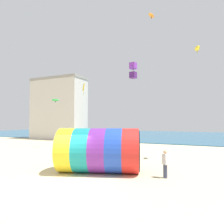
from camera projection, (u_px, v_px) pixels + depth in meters
name	position (u px, v px, depth m)	size (l,w,h in m)	color
ground_plane	(62.00, 179.00, 12.59)	(120.00, 120.00, 0.00)	beige
sea	(178.00, 136.00, 50.07)	(120.00, 40.00, 0.10)	#236084
giant_inflatable_tube	(99.00, 150.00, 14.29)	(5.87, 4.48, 2.88)	yellow
kite_handler	(165.00, 164.00, 12.87)	(0.42, 0.40, 1.63)	#383D56
kite_yellow_diamond	(84.00, 87.00, 29.35)	(0.61, 0.57, 1.66)	yellow
kite_orange_parafoil	(151.00, 15.00, 19.47)	(0.50, 0.93, 0.46)	orange
kite_purple_box	(133.00, 70.00, 21.51)	(0.65, 0.65, 1.66)	purple
kite_green_parafoil	(55.00, 100.00, 28.29)	(1.04, 0.88, 0.54)	green
kite_yellow_parafoil	(197.00, 48.00, 18.83)	(0.65, 1.13, 0.54)	yellow
promenade_building	(58.00, 108.00, 40.99)	(10.48, 4.38, 11.49)	beige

